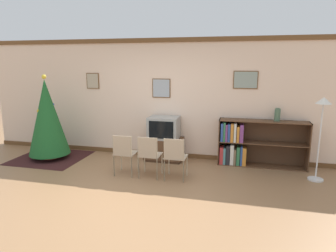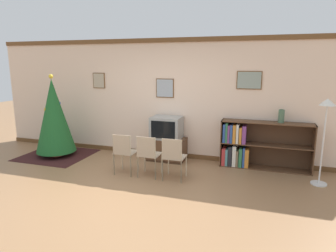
# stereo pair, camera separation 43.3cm
# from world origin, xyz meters

# --- Properties ---
(ground_plane) EXTENTS (24.00, 24.00, 0.00)m
(ground_plane) POSITION_xyz_m (0.00, 0.00, 0.00)
(ground_plane) COLOR #936B47
(wall_back) EXTENTS (8.95, 0.11, 2.70)m
(wall_back) POSITION_xyz_m (0.00, 2.30, 1.35)
(wall_back) COLOR beige
(wall_back) RESTS_ON ground_plane
(area_rug) EXTENTS (1.55, 1.44, 0.01)m
(area_rug) POSITION_xyz_m (-2.51, 1.48, 0.00)
(area_rug) COLOR #381919
(area_rug) RESTS_ON ground_plane
(christmas_tree) EXTENTS (0.91, 0.91, 1.90)m
(christmas_tree) POSITION_xyz_m (-2.51, 1.48, 0.95)
(christmas_tree) COLOR maroon
(christmas_tree) RESTS_ON area_rug
(tv_console) EXTENTS (0.84, 0.52, 0.50)m
(tv_console) POSITION_xyz_m (0.08, 1.97, 0.25)
(tv_console) COLOR #412A1A
(tv_console) RESTS_ON ground_plane
(television) EXTENTS (0.66, 0.50, 0.49)m
(television) POSITION_xyz_m (0.08, 1.97, 0.75)
(television) COLOR #9E9E99
(television) RESTS_ON tv_console
(folding_chair_left) EXTENTS (0.40, 0.40, 0.82)m
(folding_chair_left) POSITION_xyz_m (-0.42, 0.85, 0.47)
(folding_chair_left) COLOR tan
(folding_chair_left) RESTS_ON ground_plane
(folding_chair_center) EXTENTS (0.40, 0.40, 0.82)m
(folding_chair_center) POSITION_xyz_m (0.08, 0.85, 0.47)
(folding_chair_center) COLOR tan
(folding_chair_center) RESTS_ON ground_plane
(folding_chair_right) EXTENTS (0.40, 0.40, 0.82)m
(folding_chair_right) POSITION_xyz_m (0.58, 0.85, 0.47)
(folding_chair_right) COLOR tan
(folding_chair_right) RESTS_ON ground_plane
(bookshelf) EXTENTS (1.82, 0.36, 0.98)m
(bookshelf) POSITION_xyz_m (1.85, 2.06, 0.46)
(bookshelf) COLOR brown
(bookshelf) RESTS_ON ground_plane
(vase) EXTENTS (0.12, 0.12, 0.27)m
(vase) POSITION_xyz_m (2.46, 2.09, 1.12)
(vase) COLOR #47664C
(vase) RESTS_ON bookshelf
(standing_lamp) EXTENTS (0.28, 0.28, 1.56)m
(standing_lamp) POSITION_xyz_m (3.15, 1.49, 1.20)
(standing_lamp) COLOR silver
(standing_lamp) RESTS_ON ground_plane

